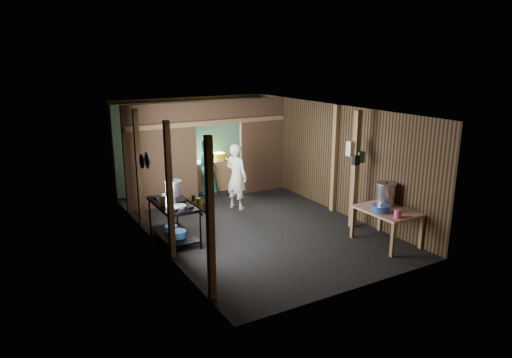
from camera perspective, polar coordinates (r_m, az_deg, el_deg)
floor at (r=10.56m, az=-0.54°, el=-5.53°), size 4.50×7.00×0.00m
ceiling at (r=9.95m, az=-0.58°, el=8.63°), size 4.50×7.00×0.00m
wall_back at (r=13.27m, az=-8.02°, el=4.43°), size 4.50×0.00×2.60m
wall_front at (r=7.45m, az=12.81°, el=-4.22°), size 4.50×0.00×2.60m
wall_left at (r=9.32m, az=-12.71°, el=-0.33°), size 0.00×7.00×2.60m
wall_right at (r=11.42m, az=9.33°, el=2.66°), size 0.00×7.00×2.60m
partition_left at (r=11.63m, az=-11.65°, el=2.76°), size 1.85×0.10×2.60m
partition_right at (r=12.81m, az=0.75°, el=4.19°), size 1.35×0.10×2.60m
partition_header at (r=12.04m, az=-4.72°, el=8.26°), size 1.30×0.10×0.60m
turquoise_panel at (r=13.23m, az=-7.91°, el=4.17°), size 4.40×0.06×2.50m
back_counter at (r=13.08m, az=-5.76°, el=0.41°), size 1.20×0.50×0.85m
wall_clock at (r=13.18m, az=-6.94°, el=7.03°), size 0.20×0.03×0.20m
post_left_a at (r=7.01m, az=-5.68°, el=-5.14°), size 0.10×0.12×2.60m
post_left_b at (r=8.61m, az=-10.65°, el=-1.49°), size 0.10×0.12×2.60m
post_left_c at (r=10.46m, az=-14.33°, el=1.24°), size 0.10×0.12×2.60m
post_right at (r=11.23m, az=9.70°, el=2.43°), size 0.10×0.12×2.60m
post_free at (r=10.21m, az=12.17°, el=1.04°), size 0.12×0.12×2.60m
cross_beam at (r=11.93m, az=-5.69°, el=6.96°), size 4.40×0.12×0.12m
pan_lid_big at (r=9.62m, az=-13.32°, el=2.26°), size 0.03×0.34×0.34m
pan_lid_small at (r=10.02m, az=-13.96°, el=2.14°), size 0.03×0.30×0.30m
wall_shelf at (r=7.42m, az=-7.09°, el=-3.21°), size 0.14×0.80×0.03m
jar_white at (r=7.18m, az=-6.33°, el=-3.26°), size 0.07×0.07×0.10m
jar_yellow at (r=7.40m, az=-7.11°, el=-2.73°), size 0.08×0.08×0.10m
jar_green at (r=7.60m, az=-7.76°, el=-2.28°), size 0.06×0.06×0.10m
bag_white at (r=10.13m, az=11.81°, el=3.74°), size 0.22×0.15×0.32m
bag_green at (r=10.15m, az=12.78°, el=2.66°), size 0.16×0.12×0.24m
bag_black at (r=10.05m, az=12.25°, el=2.28°), size 0.14×0.10×0.20m
gas_range at (r=9.60m, az=-10.10°, el=-5.27°), size 0.73×1.41×0.83m
prep_table at (r=9.76m, az=15.83°, el=-5.64°), size 0.88×1.21×0.71m
stove_pot_large at (r=9.86m, az=-10.18°, el=-1.21°), size 0.41×0.41×0.36m
stove_pot_med at (r=9.30m, az=-11.03°, el=-2.64°), size 0.33×0.33×0.23m
frying_pan at (r=9.13m, az=-9.45°, el=-3.38°), size 0.37×0.53×0.06m
blue_tub_front at (r=9.48m, az=-9.62°, el=-6.72°), size 0.33×0.33×0.13m
blue_tub_back at (r=9.85m, az=-10.46°, el=-6.01°), size 0.27×0.27×0.11m
stock_pot at (r=9.88m, az=15.76°, el=-1.84°), size 0.43×0.43×0.49m
wash_basin at (r=9.47m, az=15.23°, el=-3.53°), size 0.45×0.45×0.13m
pink_bucket at (r=9.20m, az=17.12°, el=-4.13°), size 0.17×0.17×0.16m
knife at (r=9.31m, az=17.93°, el=-4.45°), size 0.30×0.13×0.01m
yellow_tub at (r=13.09m, az=-4.55°, el=2.81°), size 0.35×0.35×0.20m
cook at (r=11.36m, az=-2.43°, el=0.32°), size 0.60×0.71×1.65m
worker_back at (r=12.67m, az=-6.33°, el=1.53°), size 0.81×0.66×1.54m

